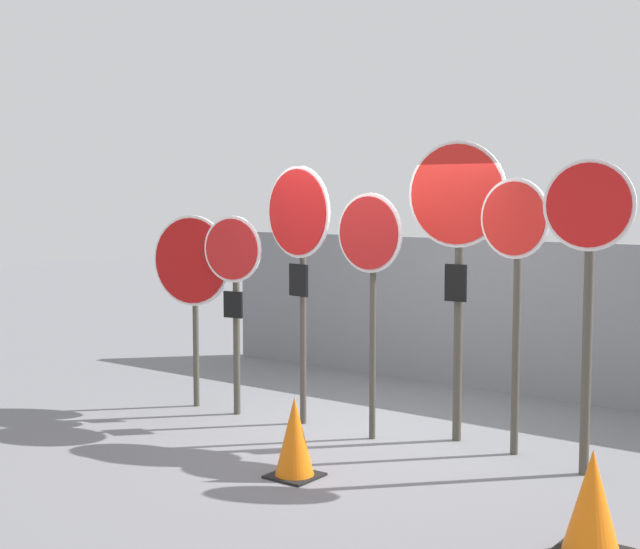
{
  "coord_description": "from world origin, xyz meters",
  "views": [
    {
      "loc": [
        4.5,
        -6.9,
        2.24
      ],
      "look_at": [
        -0.63,
        0.0,
        1.46
      ],
      "focal_mm": 50.0,
      "sensor_mm": 36.0,
      "label": 1
    }
  ],
  "objects_px": {
    "stop_sign_5": "(515,253)",
    "stop_sign_6": "(588,253)",
    "stop_sign_0": "(192,269)",
    "stop_sign_3": "(370,255)",
    "traffic_cone_0": "(295,437)",
    "traffic_cone_1": "(592,503)",
    "stop_sign_2": "(299,234)",
    "stop_sign_4": "(457,228)",
    "stop_sign_1": "(233,274)"
  },
  "relations": [
    {
      "from": "stop_sign_2",
      "to": "stop_sign_6",
      "type": "height_order",
      "value": "stop_sign_6"
    },
    {
      "from": "stop_sign_6",
      "to": "stop_sign_4",
      "type": "bearing_deg",
      "value": 162.43
    },
    {
      "from": "stop_sign_5",
      "to": "traffic_cone_1",
      "type": "relative_size",
      "value": 3.54
    },
    {
      "from": "stop_sign_3",
      "to": "stop_sign_4",
      "type": "bearing_deg",
      "value": 36.57
    },
    {
      "from": "stop_sign_0",
      "to": "stop_sign_2",
      "type": "height_order",
      "value": "stop_sign_2"
    },
    {
      "from": "stop_sign_1",
      "to": "traffic_cone_0",
      "type": "bearing_deg",
      "value": -43.33
    },
    {
      "from": "stop_sign_1",
      "to": "stop_sign_4",
      "type": "xyz_separation_m",
      "value": [
        2.26,
        0.46,
        0.5
      ]
    },
    {
      "from": "stop_sign_0",
      "to": "stop_sign_6",
      "type": "relative_size",
      "value": 0.81
    },
    {
      "from": "traffic_cone_1",
      "to": "traffic_cone_0",
      "type": "bearing_deg",
      "value": 177.8
    },
    {
      "from": "stop_sign_1",
      "to": "stop_sign_4",
      "type": "height_order",
      "value": "stop_sign_4"
    },
    {
      "from": "stop_sign_1",
      "to": "stop_sign_6",
      "type": "relative_size",
      "value": 0.81
    },
    {
      "from": "stop_sign_4",
      "to": "traffic_cone_0",
      "type": "xyz_separation_m",
      "value": [
        -0.54,
        -1.66,
        -1.62
      ]
    },
    {
      "from": "stop_sign_5",
      "to": "stop_sign_2",
      "type": "bearing_deg",
      "value": -162.43
    },
    {
      "from": "stop_sign_1",
      "to": "traffic_cone_1",
      "type": "relative_size",
      "value": 3.02
    },
    {
      "from": "traffic_cone_1",
      "to": "stop_sign_5",
      "type": "bearing_deg",
      "value": 127.85
    },
    {
      "from": "stop_sign_2",
      "to": "stop_sign_1",
      "type": "bearing_deg",
      "value": -160.8
    },
    {
      "from": "stop_sign_1",
      "to": "traffic_cone_1",
      "type": "bearing_deg",
      "value": -25.78
    },
    {
      "from": "traffic_cone_0",
      "to": "stop_sign_5",
      "type": "bearing_deg",
      "value": 54.39
    },
    {
      "from": "stop_sign_4",
      "to": "traffic_cone_1",
      "type": "distance_m",
      "value": 3.04
    },
    {
      "from": "stop_sign_0",
      "to": "stop_sign_4",
      "type": "distance_m",
      "value": 2.91
    },
    {
      "from": "stop_sign_3",
      "to": "traffic_cone_0",
      "type": "bearing_deg",
      "value": -79.65
    },
    {
      "from": "stop_sign_2",
      "to": "traffic_cone_1",
      "type": "distance_m",
      "value": 3.97
    },
    {
      "from": "stop_sign_1",
      "to": "stop_sign_6",
      "type": "height_order",
      "value": "stop_sign_6"
    },
    {
      "from": "stop_sign_3",
      "to": "traffic_cone_1",
      "type": "height_order",
      "value": "stop_sign_3"
    },
    {
      "from": "stop_sign_3",
      "to": "stop_sign_2",
      "type": "bearing_deg",
      "value": -178.44
    },
    {
      "from": "stop_sign_2",
      "to": "stop_sign_4",
      "type": "relative_size",
      "value": 0.93
    },
    {
      "from": "stop_sign_0",
      "to": "stop_sign_6",
      "type": "bearing_deg",
      "value": -6.84
    },
    {
      "from": "stop_sign_2",
      "to": "traffic_cone_0",
      "type": "relative_size",
      "value": 3.86
    },
    {
      "from": "traffic_cone_1",
      "to": "stop_sign_0",
      "type": "bearing_deg",
      "value": 164.77
    },
    {
      "from": "stop_sign_4",
      "to": "stop_sign_1",
      "type": "bearing_deg",
      "value": -171.12
    },
    {
      "from": "stop_sign_4",
      "to": "traffic_cone_1",
      "type": "bearing_deg",
      "value": -45.42
    },
    {
      "from": "stop_sign_6",
      "to": "traffic_cone_1",
      "type": "xyz_separation_m",
      "value": [
        0.6,
        -1.48,
        -1.45
      ]
    },
    {
      "from": "stop_sign_6",
      "to": "stop_sign_1",
      "type": "bearing_deg",
      "value": 177.24
    },
    {
      "from": "stop_sign_2",
      "to": "stop_sign_3",
      "type": "relative_size",
      "value": 1.11
    },
    {
      "from": "stop_sign_0",
      "to": "traffic_cone_0",
      "type": "relative_size",
      "value": 3.12
    },
    {
      "from": "stop_sign_2",
      "to": "stop_sign_6",
      "type": "distance_m",
      "value": 2.79
    },
    {
      "from": "stop_sign_3",
      "to": "stop_sign_6",
      "type": "relative_size",
      "value": 0.9
    },
    {
      "from": "stop_sign_6",
      "to": "traffic_cone_0",
      "type": "xyz_separation_m",
      "value": [
        -1.82,
        -1.39,
        -1.46
      ]
    },
    {
      "from": "stop_sign_4",
      "to": "stop_sign_5",
      "type": "height_order",
      "value": "stop_sign_4"
    },
    {
      "from": "stop_sign_5",
      "to": "stop_sign_6",
      "type": "bearing_deg",
      "value": -4.8
    },
    {
      "from": "stop_sign_0",
      "to": "stop_sign_3",
      "type": "xyz_separation_m",
      "value": [
        2.17,
        0.06,
        0.24
      ]
    },
    {
      "from": "stop_sign_0",
      "to": "stop_sign_1",
      "type": "height_order",
      "value": "stop_sign_1"
    },
    {
      "from": "stop_sign_1",
      "to": "stop_sign_3",
      "type": "xyz_separation_m",
      "value": [
        1.6,
        0.05,
        0.25
      ]
    },
    {
      "from": "traffic_cone_1",
      "to": "stop_sign_1",
      "type": "bearing_deg",
      "value": 162.69
    },
    {
      "from": "stop_sign_3",
      "to": "stop_sign_4",
      "type": "distance_m",
      "value": 0.81
    },
    {
      "from": "stop_sign_4",
      "to": "stop_sign_0",
      "type": "bearing_deg",
      "value": -173.28
    },
    {
      "from": "stop_sign_2",
      "to": "stop_sign_4",
      "type": "distance_m",
      "value": 1.55
    },
    {
      "from": "stop_sign_0",
      "to": "stop_sign_3",
      "type": "bearing_deg",
      "value": -8.03
    },
    {
      "from": "traffic_cone_0",
      "to": "traffic_cone_1",
      "type": "bearing_deg",
      "value": -2.2
    },
    {
      "from": "stop_sign_4",
      "to": "stop_sign_5",
      "type": "bearing_deg",
      "value": -10.49
    }
  ]
}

